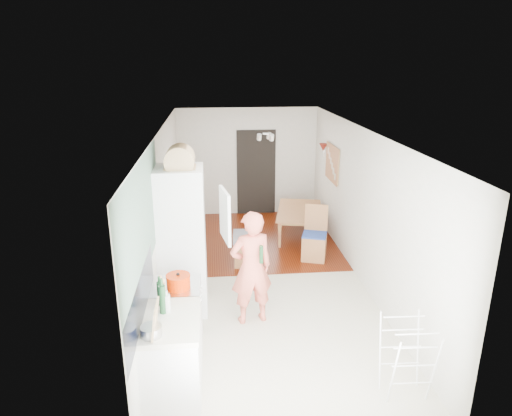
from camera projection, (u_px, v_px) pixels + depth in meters
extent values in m
cube|color=beige|center=(264.00, 280.00, 7.65)|extent=(3.20, 7.00, 0.01)
cube|color=#5B2009|center=(254.00, 239.00, 9.40)|extent=(3.20, 3.30, 0.01)
cube|color=slate|center=(143.00, 220.00, 5.03)|extent=(0.02, 3.00, 1.30)
cube|color=black|center=(141.00, 301.00, 4.73)|extent=(0.02, 1.90, 0.50)
cube|color=black|center=(256.00, 173.00, 10.64)|extent=(0.90, 0.04, 2.00)
cube|color=white|center=(173.00, 358.00, 4.99)|extent=(0.60, 0.90, 0.86)
cube|color=beige|center=(170.00, 321.00, 4.84)|extent=(0.62, 0.92, 0.06)
cube|color=white|center=(177.00, 320.00, 5.69)|extent=(0.60, 0.60, 0.88)
cube|color=#B9B9BC|center=(175.00, 287.00, 5.55)|extent=(0.60, 0.60, 0.04)
cube|color=white|center=(182.00, 242.00, 6.46)|extent=(0.66, 0.66, 2.15)
cube|color=white|center=(225.00, 215.00, 6.08)|extent=(0.14, 0.56, 0.70)
cube|color=white|center=(203.00, 209.00, 6.34)|extent=(0.02, 0.52, 0.66)
cube|color=tan|center=(332.00, 163.00, 9.10)|extent=(0.03, 0.90, 0.70)
cube|color=olive|center=(332.00, 163.00, 9.10)|extent=(0.00, 0.94, 0.74)
cone|color=maroon|center=(323.00, 147.00, 9.65)|extent=(0.18, 0.18, 0.16)
imported|color=#EA6A56|center=(251.00, 258.00, 6.19)|extent=(0.79, 0.60, 1.93)
imported|color=olive|center=(301.00, 225.00, 9.51)|extent=(1.02, 1.48, 0.48)
cube|color=slate|center=(244.00, 237.00, 8.03)|extent=(0.40, 0.40, 0.17)
cylinder|color=red|center=(178.00, 282.00, 5.45)|extent=(0.35, 0.35, 0.17)
cylinder|color=#B9B9BC|center=(151.00, 331.00, 4.52)|extent=(0.25, 0.25, 0.11)
cylinder|color=#1A4422|center=(261.00, 254.00, 6.04)|extent=(0.05, 0.05, 0.25)
cylinder|color=#1A4422|center=(162.00, 299.00, 4.89)|extent=(0.10, 0.10, 0.33)
cylinder|color=#1A4422|center=(160.00, 294.00, 5.06)|extent=(0.08, 0.08, 0.28)
cylinder|color=beige|center=(167.00, 303.00, 4.94)|extent=(0.09, 0.09, 0.20)
cylinder|color=tan|center=(164.00, 292.00, 5.17)|extent=(0.07, 0.07, 0.22)
cylinder|color=tan|center=(161.00, 287.00, 5.29)|extent=(0.06, 0.06, 0.19)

